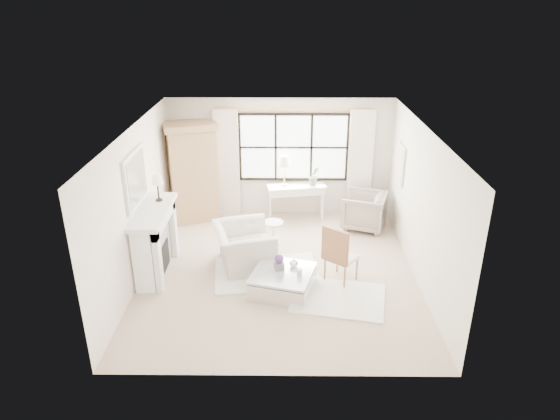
{
  "coord_description": "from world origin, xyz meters",
  "views": [
    {
      "loc": [
        0.1,
        -8.05,
        4.77
      ],
      "look_at": [
        0.02,
        0.2,
        1.17
      ],
      "focal_mm": 32.0,
      "sensor_mm": 36.0,
      "label": 1
    }
  ],
  "objects_px": {
    "armoire": "(193,172)",
    "console_table": "(296,202)",
    "club_armchair": "(244,247)",
    "coffee_table": "(283,282)"
  },
  "relations": [
    {
      "from": "console_table",
      "to": "club_armchair",
      "type": "xyz_separation_m",
      "value": [
        -1.03,
        -2.18,
        -0.01
      ]
    },
    {
      "from": "armoire",
      "to": "console_table",
      "type": "xyz_separation_m",
      "value": [
        2.3,
        0.06,
        -0.74
      ]
    },
    {
      "from": "armoire",
      "to": "club_armchair",
      "type": "distance_m",
      "value": 2.59
    },
    {
      "from": "armoire",
      "to": "coffee_table",
      "type": "xyz_separation_m",
      "value": [
        2.0,
        -3.02,
        -0.96
      ]
    },
    {
      "from": "console_table",
      "to": "coffee_table",
      "type": "xyz_separation_m",
      "value": [
        -0.3,
        -3.08,
        -0.22
      ]
    },
    {
      "from": "club_armchair",
      "to": "coffee_table",
      "type": "bearing_deg",
      "value": -155.82
    },
    {
      "from": "armoire",
      "to": "coffee_table",
      "type": "bearing_deg",
      "value": -75.16
    },
    {
      "from": "club_armchair",
      "to": "coffee_table",
      "type": "relative_size",
      "value": 0.97
    },
    {
      "from": "club_armchair",
      "to": "coffee_table",
      "type": "height_order",
      "value": "club_armchair"
    },
    {
      "from": "armoire",
      "to": "club_armchair",
      "type": "height_order",
      "value": "armoire"
    }
  ]
}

